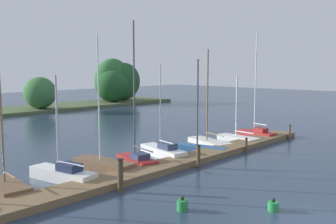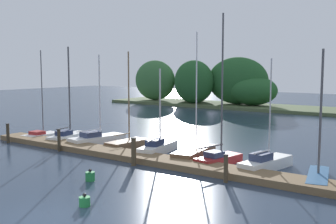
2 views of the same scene
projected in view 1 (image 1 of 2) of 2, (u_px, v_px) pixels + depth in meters
name	position (u px, v px, depth m)	size (l,w,h in m)	color
ground	(316.00, 224.00, 13.87)	(160.00, 160.00, 0.00)	#28384C
dock_pier	(145.00, 171.00, 20.21)	(32.60, 1.80, 0.35)	brown
sailboat_3	(5.00, 186.00, 17.27)	(1.49, 3.34, 6.52)	brown
sailboat_4	(61.00, 173.00, 19.12)	(1.79, 4.27, 5.39)	white
sailboat_5	(101.00, 164.00, 21.15)	(1.75, 4.19, 7.56)	brown
sailboat_6	(136.00, 158.00, 22.13)	(1.67, 3.44, 8.42)	maroon
sailboat_7	(162.00, 151.00, 24.34)	(1.71, 4.17, 5.93)	white
sailboat_8	(198.00, 146.00, 25.93)	(1.73, 4.01, 6.33)	#285684
sailboat_9	(208.00, 140.00, 28.07)	(2.10, 4.13, 7.07)	silver
sailboat_10	(237.00, 138.00, 29.26)	(1.26, 3.61, 5.19)	white
sailboat_11	(256.00, 132.00, 30.95)	(1.46, 3.55, 8.45)	maroon
mooring_piling_2	(120.00, 175.00, 17.30)	(0.31, 0.31, 1.58)	#4C3D28
mooring_piling_3	(198.00, 157.00, 21.44)	(0.24, 0.24, 1.35)	#4C3D28
mooring_piling_4	(246.00, 145.00, 25.55)	(0.19, 0.19, 0.99)	#4C3D28
mooring_piling_5	(289.00, 132.00, 30.21)	(0.21, 0.21, 1.15)	brown
channel_buoy_0	(273.00, 206.00, 15.10)	(0.44, 0.44, 0.53)	#23843D
channel_buoy_1	(182.00, 205.00, 15.13)	(0.45, 0.45, 0.59)	#23843D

